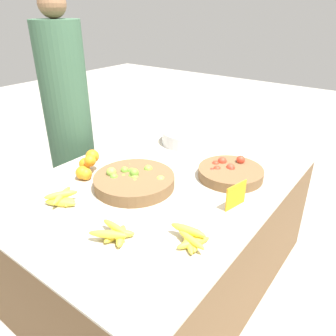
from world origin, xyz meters
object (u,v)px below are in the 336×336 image
tomato_basket (230,172)px  metal_bowl (188,137)px  vendor_person (70,132)px  price_sign (236,196)px  lime_bowl (134,181)px

tomato_basket → metal_bowl: size_ratio=0.99×
metal_bowl → vendor_person: size_ratio=0.21×
price_sign → vendor_person: (0.10, 1.31, -0.01)m
tomato_basket → vendor_person: size_ratio=0.21×
lime_bowl → tomato_basket: 0.52m
lime_bowl → price_sign: size_ratio=3.11×
metal_bowl → lime_bowl: bearing=-170.7°
metal_bowl → tomato_basket: bearing=-121.1°
price_sign → lime_bowl: bearing=118.1°
tomato_basket → metal_bowl: bearing=58.9°
lime_bowl → vendor_person: (0.24, 0.81, 0.01)m
lime_bowl → vendor_person: 0.85m
lime_bowl → price_sign: price_sign is taller
lime_bowl → metal_bowl: (0.66, 0.11, 0.01)m
tomato_basket → price_sign: price_sign is taller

